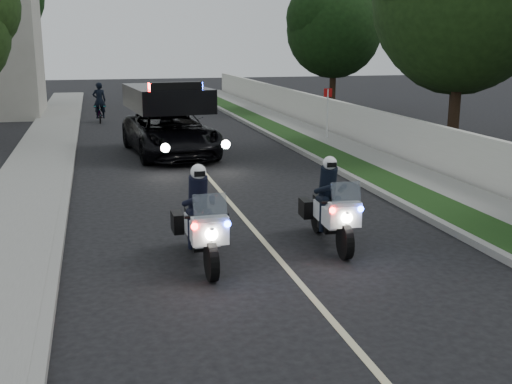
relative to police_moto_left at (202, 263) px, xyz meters
The scene contains 17 objects.
ground 1.49m from the police_moto_left, 11.90° to the left, with size 120.00×120.00×0.00m, color black.
curb_right 11.71m from the police_moto_left, 61.66° to the left, with size 0.20×60.00×0.15m, color gray.
grass_verge 12.06m from the police_moto_left, 58.73° to the left, with size 1.20×60.00×0.16m, color #193814.
sidewalk_right 12.78m from the police_moto_left, 53.74° to the left, with size 1.40×60.00×0.16m, color gray.
property_wall 13.42m from the police_moto_left, 50.29° to the left, with size 0.22×60.00×1.50m, color beige.
curb_left 10.64m from the police_moto_left, 104.37° to the left, with size 0.20×60.00×0.15m, color gray.
sidewalk_left 10.97m from the police_moto_left, 109.95° to the left, with size 2.00×60.00×0.16m, color gray.
lane_marking 10.41m from the police_moto_left, 81.94° to the left, with size 0.12×50.00×0.01m, color #BFB78C.
police_moto_left is the anchor object (origin of this frame).
police_moto_right 2.76m from the police_moto_left, ahead, with size 0.75×2.13×1.81m, color white, non-canonical shape.
police_suv 11.73m from the police_moto_left, 85.97° to the left, with size 2.75×5.93×2.88m, color black.
bicycle 22.19m from the police_moto_left, 93.92° to the left, with size 0.58×1.67×0.87m, color black.
cyclist 22.19m from the police_moto_left, 93.92° to the left, with size 0.65×0.44×1.82m, color black.
sign_post 15.23m from the police_moto_left, 60.66° to the left, with size 0.35×0.35×2.25m, color #AF170C, non-canonical shape.
tree_right_b 14.28m from the police_moto_left, 40.58° to the left, with size 6.28×6.28×10.46m, color #1C3812, non-canonical shape.
tree_right_c 15.46m from the police_moto_left, 42.19° to the left, with size 5.73×5.73×9.55m, color black, non-canonical shape.
tree_right_e 26.41m from the police_moto_left, 63.76° to the left, with size 5.41×5.41×9.01m, color black, non-canonical shape.
Camera 1 is at (-3.25, -11.43, 4.05)m, focal length 44.39 mm.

